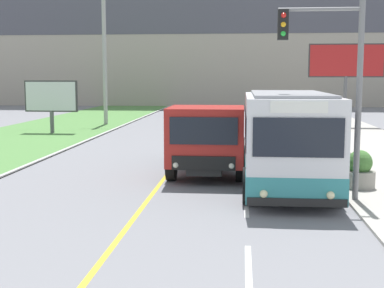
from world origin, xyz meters
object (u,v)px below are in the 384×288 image
object	(u,v)px
car_distant	(261,116)
billboard_small	(51,98)
planter_round_second	(338,152)
city_bus	(288,142)
utility_pole_far	(104,48)
billboard_large	(346,64)
traffic_light_mast	(335,71)
dump_truck	(208,140)
planter_round_near	(359,171)

from	to	relation	value
car_distant	billboard_small	xyz separation A→B (m)	(-12.72, -6.17, 1.46)
billboard_small	planter_round_second	bearing A→B (deg)	-35.71
city_bus	car_distant	world-z (taller)	city_bus
utility_pole_far	planter_round_second	size ratio (longest dim) A/B	9.14
planter_round_second	billboard_large	bearing A→B (deg)	78.73
utility_pole_far	planter_round_second	distance (m)	21.97
city_bus	billboard_large	xyz separation A→B (m)	(5.52, 20.82, 2.75)
car_distant	billboard_small	world-z (taller)	billboard_small
traffic_light_mast	billboard_large	world-z (taller)	traffic_light_mast
car_distant	traffic_light_mast	distance (m)	22.83
utility_pole_far	billboard_small	distance (m)	7.05
city_bus	traffic_light_mast	size ratio (longest dim) A/B	1.07
car_distant	planter_round_second	world-z (taller)	car_distant
dump_truck	planter_round_second	size ratio (longest dim) A/B	5.64
dump_truck	planter_round_near	world-z (taller)	dump_truck
traffic_light_mast	planter_round_near	size ratio (longest dim) A/B	4.86
planter_round_near	planter_round_second	xyz separation A→B (m)	(0.06, 4.06, 0.00)
billboard_large	planter_round_near	xyz separation A→B (m)	(-3.32, -20.41, -3.66)
dump_truck	billboard_small	world-z (taller)	billboard_small
traffic_light_mast	planter_round_near	world-z (taller)	traffic_light_mast
planter_round_second	utility_pole_far	bearing A→B (deg)	128.27
billboard_large	billboard_small	bearing A→B (deg)	-163.17
city_bus	traffic_light_mast	xyz separation A→B (m)	(1.10, -1.16, 2.08)
billboard_small	planter_round_near	bearing A→B (deg)	-44.80
dump_truck	utility_pole_far	xyz separation A→B (m)	(-8.49, 18.82, 4.11)
car_distant	utility_pole_far	distance (m)	11.92
traffic_light_mast	billboard_large	bearing A→B (deg)	78.64
utility_pole_far	billboard_small	world-z (taller)	utility_pole_far
billboard_large	city_bus	bearing A→B (deg)	-104.85
planter_round_near	planter_round_second	distance (m)	4.06
traffic_light_mast	planter_round_near	xyz separation A→B (m)	(1.10, 1.57, -2.99)
billboard_large	planter_round_second	size ratio (longest dim) A/B	4.80
city_bus	planter_round_second	world-z (taller)	city_bus
car_distant	traffic_light_mast	size ratio (longest dim) A/B	0.77
city_bus	utility_pole_far	distance (m)	24.30
car_distant	traffic_light_mast	world-z (taller)	traffic_light_mast
billboard_large	billboard_small	size ratio (longest dim) A/B	1.74
dump_truck	billboard_small	distance (m)	16.41
car_distant	billboard_small	size ratio (longest dim) A/B	1.34
city_bus	billboard_small	world-z (taller)	billboard_small
traffic_light_mast	billboard_large	distance (m)	22.43
city_bus	planter_round_near	xyz separation A→B (m)	(2.20, 0.41, -0.91)
planter_round_second	dump_truck	bearing A→B (deg)	-157.51
planter_round_near	utility_pole_far	bearing A→B (deg)	122.32
city_bus	dump_truck	size ratio (longest dim) A/B	0.91
planter_round_near	car_distant	bearing A→B (deg)	96.13
car_distant	utility_pole_far	size ratio (longest dim) A/B	0.40
traffic_light_mast	planter_round_second	distance (m)	6.49
planter_round_second	planter_round_near	bearing A→B (deg)	-90.83
city_bus	planter_round_second	size ratio (longest dim) A/B	5.15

